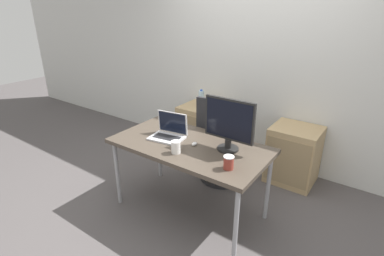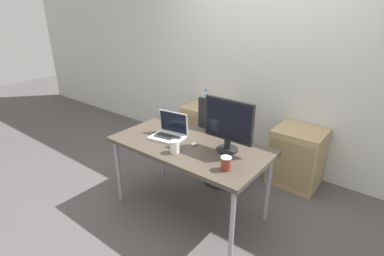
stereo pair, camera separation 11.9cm
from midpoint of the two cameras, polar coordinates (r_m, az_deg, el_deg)
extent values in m
plane|color=#514C4C|center=(3.23, 0.65, -15.23)|extent=(14.00, 14.00, 0.00)
cube|color=silver|center=(3.86, 14.13, 11.81)|extent=(10.00, 0.05, 2.60)
cube|color=#473D33|center=(2.84, 0.72, -3.42)|extent=(1.49, 0.78, 0.04)
cylinder|color=#99999E|center=(3.24, -12.78, -8.09)|extent=(0.04, 0.04, 0.72)
cylinder|color=#99999E|center=(2.51, 9.04, -18.21)|extent=(0.04, 0.04, 0.72)
cylinder|color=#99999E|center=(3.63, -4.80, -4.01)|extent=(0.04, 0.04, 0.72)
cylinder|color=#99999E|center=(2.99, 15.41, -11.18)|extent=(0.04, 0.04, 0.72)
cylinder|color=#232326|center=(3.75, 7.17, -9.14)|extent=(0.56, 0.56, 0.04)
cylinder|color=gray|center=(3.64, 7.34, -6.24)|extent=(0.05, 0.05, 0.40)
cube|color=#232326|center=(3.55, 7.49, -3.42)|extent=(0.53, 0.53, 0.07)
cube|color=#232326|center=(3.20, 5.81, 0.21)|extent=(0.44, 0.08, 0.60)
cube|color=tan|center=(4.21, 3.32, -0.32)|extent=(0.54, 0.48, 0.68)
cube|color=#977D56|center=(4.03, 1.36, -1.38)|extent=(0.49, 0.01, 0.54)
cube|color=tan|center=(3.71, 20.25, -5.19)|extent=(0.54, 0.48, 0.68)
cube|color=#977D56|center=(3.50, 18.95, -6.71)|extent=(0.49, 0.01, 0.54)
cylinder|color=silver|center=(4.06, 3.47, 5.54)|extent=(0.08, 0.08, 0.22)
cylinder|color=#3359B2|center=(4.02, 3.51, 7.16)|extent=(0.03, 0.03, 0.02)
cube|color=silver|center=(2.94, -3.60, -1.84)|extent=(0.35, 0.27, 0.02)
cube|color=black|center=(2.94, -3.60, -1.68)|extent=(0.28, 0.16, 0.00)
cube|color=silver|center=(2.99, -2.39, 1.09)|extent=(0.33, 0.07, 0.23)
cube|color=black|center=(2.98, -2.47, 1.07)|extent=(0.30, 0.06, 0.21)
cylinder|color=black|center=(2.73, 7.97, -4.06)|extent=(0.19, 0.19, 0.02)
cylinder|color=black|center=(2.71, 8.03, -3.07)|extent=(0.06, 0.06, 0.09)
cube|color=black|center=(2.62, 8.30, 1.48)|extent=(0.48, 0.03, 0.38)
cube|color=black|center=(2.60, 8.12, 1.38)|extent=(0.44, 0.00, 0.34)
ellipsoid|color=silver|center=(2.80, 1.67, -3.02)|extent=(0.04, 0.06, 0.03)
cylinder|color=white|center=(2.65, -2.02, -3.60)|extent=(0.08, 0.08, 0.11)
cylinder|color=maroon|center=(2.41, 7.89, -6.78)|extent=(0.08, 0.08, 0.10)
cylinder|color=white|center=(2.38, 7.96, -5.61)|extent=(0.09, 0.09, 0.01)
camera|label=1|loc=(0.06, -88.78, 0.51)|focal=28.00mm
camera|label=2|loc=(0.06, 91.22, -0.51)|focal=28.00mm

